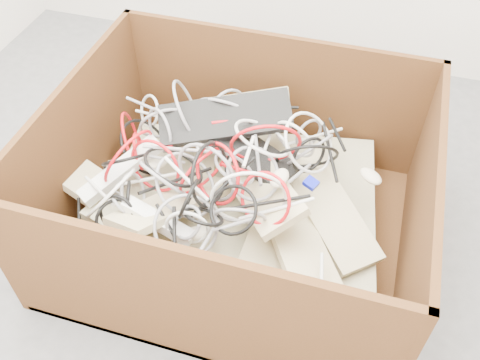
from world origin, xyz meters
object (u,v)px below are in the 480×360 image
(cardboard_box, at_px, (234,210))
(vga_plug, at_px, (311,183))
(power_strip_left, at_px, (121,170))
(power_strip_right, at_px, (158,221))

(cardboard_box, distance_m, vga_plug, 0.35)
(cardboard_box, bearing_deg, power_strip_left, -165.89)
(power_strip_right, bearing_deg, vga_plug, 43.93)
(cardboard_box, relative_size, power_strip_right, 4.94)
(vga_plug, bearing_deg, power_strip_left, -146.74)
(power_strip_right, height_order, vga_plug, power_strip_right)
(cardboard_box, height_order, vga_plug, cardboard_box)
(power_strip_left, bearing_deg, power_strip_right, -95.49)
(cardboard_box, xyz_separation_m, vga_plug, (0.27, 0.01, 0.22))
(power_strip_left, relative_size, power_strip_right, 1.29)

